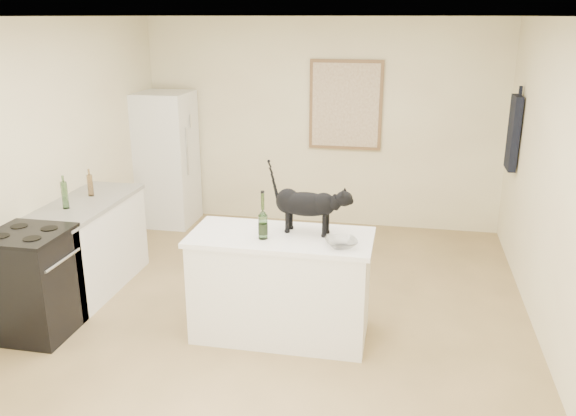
{
  "coord_description": "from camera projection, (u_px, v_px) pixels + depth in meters",
  "views": [
    {
      "loc": [
        1.05,
        -4.65,
        2.61
      ],
      "look_at": [
        0.15,
        -0.15,
        1.12
      ],
      "focal_mm": 37.13,
      "sensor_mm": 36.0,
      "label": 1
    }
  ],
  "objects": [
    {
      "name": "artwork_canvas",
      "position": [
        345.0,
        105.0,
        7.32
      ],
      "size": [
        0.82,
        0.0,
        1.02
      ],
      "primitive_type": "cube",
      "color": "beige",
      "rests_on": "wall_back"
    },
    {
      "name": "hanging_garment",
      "position": [
        514.0,
        133.0,
        6.41
      ],
      "size": [
        0.08,
        0.34,
        0.8
      ],
      "primitive_type": "cube",
      "color": "black",
      "rests_on": "wall_right"
    },
    {
      "name": "ceiling",
      "position": [
        273.0,
        16.0,
        4.53
      ],
      "size": [
        5.5,
        5.5,
        0.0
      ],
      "primitive_type": "plane",
      "rotation": [
        3.14,
        0.0,
        0.0
      ],
      "color": "white",
      "rests_on": "ground"
    },
    {
      "name": "wine_bottle",
      "position": [
        263.0,
        218.0,
        4.72
      ],
      "size": [
        0.09,
        0.09,
        0.35
      ],
      "primitive_type": "cylinder",
      "rotation": [
        0.0,
        0.0,
        -0.26
      ],
      "color": "#2C5D25",
      "rests_on": "island_top"
    },
    {
      "name": "left_countertop",
      "position": [
        83.0,
        204.0,
        5.71
      ],
      "size": [
        0.62,
        1.44,
        0.04
      ],
      "primitive_type": "cube",
      "color": "gray",
      "rests_on": "left_cabinets"
    },
    {
      "name": "glass_bowl",
      "position": [
        341.0,
        243.0,
        4.6
      ],
      "size": [
        0.31,
        0.31,
        0.06
      ],
      "primitive_type": "imported",
      "rotation": [
        0.0,
        0.0,
        0.34
      ],
      "color": "silver",
      "rests_on": "island_top"
    },
    {
      "name": "wall_left",
      "position": [
        30.0,
        168.0,
        5.36
      ],
      "size": [
        0.0,
        5.5,
        5.5
      ],
      "primitive_type": "plane",
      "rotation": [
        1.57,
        0.0,
        1.57
      ],
      "color": "#FDF6C4",
      "rests_on": "ground"
    },
    {
      "name": "fridge_paper",
      "position": [
        191.0,
        121.0,
        7.47
      ],
      "size": [
        0.03,
        0.12,
        0.16
      ],
      "primitive_type": "cube",
      "rotation": [
        0.0,
        0.0,
        0.22
      ],
      "color": "white",
      "rests_on": "fridge"
    },
    {
      "name": "wall_right",
      "position": [
        563.0,
        196.0,
        4.51
      ],
      "size": [
        0.0,
        5.5,
        5.5
      ],
      "primitive_type": "plane",
      "rotation": [
        1.57,
        0.0,
        -1.57
      ],
      "color": "#FDF6C4",
      "rests_on": "ground"
    },
    {
      "name": "island_base",
      "position": [
        281.0,
        287.0,
        5.0
      ],
      "size": [
        1.44,
        0.67,
        0.86
      ],
      "primitive_type": "cube",
      "color": "white",
      "rests_on": "floor"
    },
    {
      "name": "black_cat",
      "position": [
        306.0,
        207.0,
        4.84
      ],
      "size": [
        0.65,
        0.28,
        0.44
      ],
      "primitive_type": null,
      "rotation": [
        0.0,
        0.0,
        -0.14
      ],
      "color": "black",
      "rests_on": "island_top"
    },
    {
      "name": "left_cabinets",
      "position": [
        88.0,
        248.0,
        5.85
      ],
      "size": [
        0.6,
        1.4,
        0.86
      ],
      "primitive_type": "cube",
      "color": "white",
      "rests_on": "floor"
    },
    {
      "name": "stove",
      "position": [
        33.0,
        285.0,
        5.0
      ],
      "size": [
        0.6,
        0.6,
        0.9
      ],
      "primitive_type": "cube",
      "color": "black",
      "rests_on": "floor"
    },
    {
      "name": "wall_front",
      "position": [
        123.0,
        360.0,
        2.37
      ],
      "size": [
        4.5,
        0.0,
        4.5
      ],
      "primitive_type": "plane",
      "rotation": [
        -1.57,
        0.0,
        0.0
      ],
      "color": "#FDF6C4",
      "rests_on": "ground"
    },
    {
      "name": "island_top",
      "position": [
        281.0,
        237.0,
        4.86
      ],
      "size": [
        1.5,
        0.7,
        0.04
      ],
      "primitive_type": "cube",
      "color": "white",
      "rests_on": "island_base"
    },
    {
      "name": "fridge",
      "position": [
        166.0,
        159.0,
        7.63
      ],
      "size": [
        0.68,
        0.68,
        1.7
      ],
      "primitive_type": "cube",
      "color": "white",
      "rests_on": "floor"
    },
    {
      "name": "floor",
      "position": [
        275.0,
        321.0,
        5.34
      ],
      "size": [
        5.5,
        5.5,
        0.0
      ],
      "primitive_type": "plane",
      "color": "tan",
      "rests_on": "ground"
    },
    {
      "name": "artwork_frame",
      "position": [
        346.0,
        105.0,
        7.34
      ],
      "size": [
        0.9,
        0.03,
        1.1
      ],
      "primitive_type": "cube",
      "color": "brown",
      "rests_on": "wall_back"
    },
    {
      "name": "wall_back",
      "position": [
        321.0,
        124.0,
        7.5
      ],
      "size": [
        4.5,
        0.0,
        4.5
      ],
      "primitive_type": "plane",
      "rotation": [
        1.57,
        0.0,
        0.0
      ],
      "color": "#FDF6C4",
      "rests_on": "ground"
    },
    {
      "name": "counter_bottle_cluster",
      "position": [
        76.0,
        191.0,
        5.65
      ],
      "size": [
        0.08,
        0.48,
        0.25
      ],
      "color": "#1F511C",
      "rests_on": "left_countertop"
    }
  ]
}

